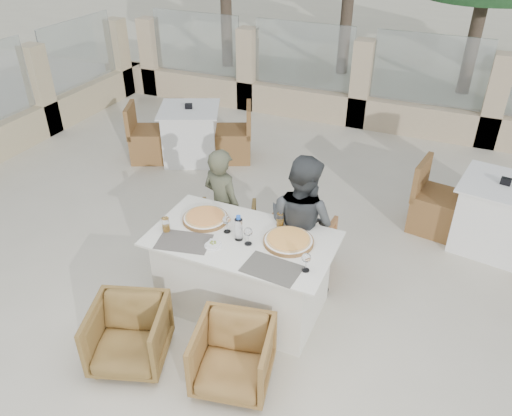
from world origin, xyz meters
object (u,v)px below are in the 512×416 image
at_px(armchair_near_left, 129,335).
at_px(diner_left, 223,207).
at_px(armchair_far_left, 227,232).
at_px(bg_table_b, 495,216).
at_px(beer_glass_left, 166,225).
at_px(olive_dish, 213,244).
at_px(bg_table_a, 191,134).
at_px(water_bottle, 239,228).
at_px(armchair_far_right, 297,246).
at_px(pizza_right, 288,240).
at_px(dining_table, 243,272).
at_px(wine_glass_near, 248,235).
at_px(armchair_near_right, 233,356).
at_px(wine_glass_centre, 227,223).
at_px(beer_glass_right, 280,220).
at_px(pizza_left, 205,218).
at_px(wine_glass_corner, 306,261).
at_px(diner_right, 301,224).

bearing_deg(armchair_near_left, diner_left, 68.31).
height_order(armchair_far_left, bg_table_b, bg_table_b).
distance_m(beer_glass_left, olive_dish, 0.48).
distance_m(bg_table_a, bg_table_b, 4.08).
bearing_deg(water_bottle, bg_table_a, 127.84).
height_order(water_bottle, armchair_far_right, water_bottle).
bearing_deg(pizza_right, water_bottle, -163.45).
relative_size(dining_table, beer_glass_left, 12.00).
distance_m(dining_table, water_bottle, 0.51).
relative_size(wine_glass_near, bg_table_b, 0.11).
bearing_deg(armchair_near_right, wine_glass_centre, 106.74).
xyz_separation_m(olive_dish, diner_left, (-0.31, 0.78, -0.16)).
relative_size(armchair_far_left, armchair_far_right, 0.94).
distance_m(wine_glass_centre, bg_table_a, 3.09).
xyz_separation_m(wine_glass_near, armchair_near_left, (-0.65, -0.90, -0.59)).
xyz_separation_m(beer_glass_right, olive_dish, (-0.41, -0.51, -0.04)).
bearing_deg(pizza_left, olive_dish, -52.11).
relative_size(beer_glass_right, armchair_near_right, 0.22).
relative_size(pizza_right, armchair_far_right, 0.67).
distance_m(beer_glass_left, beer_glass_right, 1.01).
relative_size(wine_glass_centre, armchair_near_right, 0.31).
bearing_deg(wine_glass_corner, olive_dish, -179.64).
height_order(wine_glass_corner, armchair_near_left, wine_glass_corner).
distance_m(water_bottle, bg_table_b, 2.91).
bearing_deg(armchair_near_left, olive_dish, 43.63).
bearing_deg(armchair_far_left, wine_glass_centre, 97.06).
bearing_deg(wine_glass_corner, armchair_far_left, 142.63).
bearing_deg(armchair_far_left, armchair_near_left, 66.78).
relative_size(dining_table, bg_table_b, 0.98).
bearing_deg(wine_glass_near, water_bottle, 163.03).
bearing_deg(bg_table_b, diner_right, -130.80).
bearing_deg(beer_glass_left, wine_glass_near, 8.68).
bearing_deg(pizza_left, bg_table_a, 123.18).
distance_m(wine_glass_centre, wine_glass_corner, 0.83).
bearing_deg(armchair_far_left, armchair_near_right, 97.42).
height_order(armchair_near_left, armchair_near_right, armchair_near_left).
bearing_deg(bg_table_a, pizza_left, -80.81).
bearing_deg(armchair_near_right, diner_left, 107.83).
distance_m(beer_glass_left, armchair_far_right, 1.39).
bearing_deg(diner_right, diner_left, 11.70).
bearing_deg(wine_glass_near, olive_dish, -150.83).
xyz_separation_m(armchair_far_left, armchair_near_right, (0.79, -1.49, -0.00)).
xyz_separation_m(dining_table, olive_dish, (-0.17, -0.21, 0.41)).
distance_m(armchair_far_right, diner_left, 0.84).
relative_size(pizza_right, water_bottle, 1.79).
xyz_separation_m(olive_dish, diner_right, (0.54, 0.70, -0.09)).
distance_m(pizza_right, armchair_near_left, 1.52).
relative_size(armchair_far_right, bg_table_b, 0.39).
bearing_deg(bg_table_a, wine_glass_centre, -77.55).
height_order(beer_glass_right, armchair_far_right, beer_glass_right).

